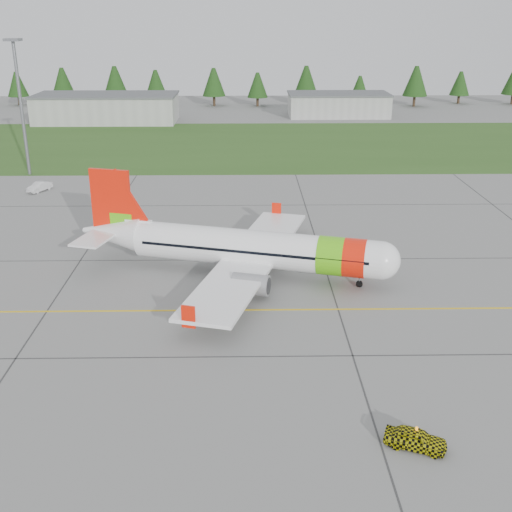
{
  "coord_description": "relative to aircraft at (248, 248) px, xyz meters",
  "views": [
    {
      "loc": [
        2.07,
        -41.83,
        23.93
      ],
      "look_at": [
        3.0,
        12.59,
        3.22
      ],
      "focal_mm": 45.0,
      "sensor_mm": 36.0,
      "label": 1
    }
  ],
  "objects": [
    {
      "name": "service_van",
      "position": [
        -29.63,
        31.88,
        -0.75
      ],
      "size": [
        1.85,
        1.81,
        4.06
      ],
      "primitive_type": "imported",
      "rotation": [
        0.0,
        0.0,
        -0.44
      ],
      "color": "silver",
      "rests_on": "ground"
    },
    {
      "name": "follow_me_car",
      "position": [
        9.68,
        -26.59,
        -0.97
      ],
      "size": [
        1.68,
        1.81,
        3.62
      ],
      "primitive_type": "imported",
      "rotation": [
        0.0,
        0.0,
        1.19
      ],
      "color": "#CCC80B",
      "rests_on": "ground"
    },
    {
      "name": "hangar_west",
      "position": [
        -32.26,
        94.2,
        0.22
      ],
      "size": [
        32.0,
        14.0,
        6.0
      ],
      "primitive_type": "cube",
      "color": "#A8A8A3",
      "rests_on": "ground"
    },
    {
      "name": "ground",
      "position": [
        -2.26,
        -15.8,
        -2.78
      ],
      "size": [
        320.0,
        320.0,
        0.0
      ],
      "primitive_type": "plane",
      "color": "gray",
      "rests_on": "ground"
    },
    {
      "name": "grass_strip",
      "position": [
        -2.26,
        66.2,
        -2.77
      ],
      "size": [
        320.0,
        50.0,
        0.03
      ],
      "primitive_type": "cube",
      "color": "#30561E",
      "rests_on": "ground"
    },
    {
      "name": "taxi_guideline",
      "position": [
        -2.26,
        -7.8,
        -2.77
      ],
      "size": [
        120.0,
        0.25,
        0.02
      ],
      "primitive_type": "cube",
      "color": "gold",
      "rests_on": "ground"
    },
    {
      "name": "treeline",
      "position": [
        -2.26,
        122.2,
        2.22
      ],
      "size": [
        160.0,
        8.0,
        10.0
      ],
      "primitive_type": null,
      "color": "#1C3F14",
      "rests_on": "ground"
    },
    {
      "name": "floodlight_mast",
      "position": [
        -34.26,
        42.2,
        7.22
      ],
      "size": [
        0.5,
        0.5,
        20.0
      ],
      "primitive_type": "cylinder",
      "color": "slate",
      "rests_on": "ground"
    },
    {
      "name": "aircraft",
      "position": [
        0.0,
        0.0,
        0.0
      ],
      "size": [
        31.15,
        29.39,
        9.65
      ],
      "rotation": [
        0.0,
        0.0,
        -0.28
      ],
      "color": "white",
      "rests_on": "ground"
    },
    {
      "name": "hangar_east",
      "position": [
        22.74,
        102.2,
        -0.18
      ],
      "size": [
        24.0,
        12.0,
        5.2
      ],
      "primitive_type": "cube",
      "color": "#A8A8A3",
      "rests_on": "ground"
    }
  ]
}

